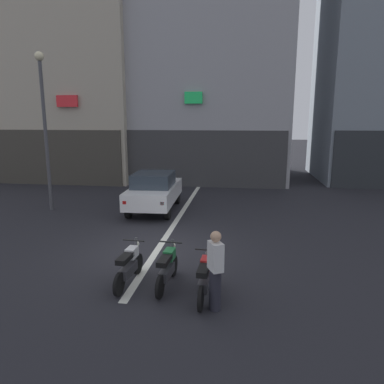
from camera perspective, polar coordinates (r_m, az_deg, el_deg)
The scene contains 10 objects.
ground_plane at distance 10.54m, azimuth -5.79°, elevation -9.55°, with size 120.00×120.00×0.00m, color #232328.
lane_centre_line at distance 16.17m, azimuth -0.73°, elevation -1.92°, with size 0.20×18.00×0.01m, color silver.
building_corner_left at distance 27.14m, azimuth -19.16°, elevation 16.84°, with size 10.95×9.98×13.10m.
building_mid_block at distance 24.98m, azimuth 2.65°, elevation 25.22°, with size 10.03×8.97×19.35m.
car_white_crossing_near at distance 14.91m, azimuth -6.08°, elevation 0.31°, with size 1.91×4.16×1.64m.
street_lamp at distance 15.81m, azimuth -22.76°, elevation 11.24°, with size 0.36×0.36×6.41m.
motorcycle_white_row_leftmost at distance 8.56m, azimuth -10.13°, elevation -11.56°, with size 0.55×1.67×0.98m.
motorcycle_green_row_left_mid at distance 8.34m, azimuth -4.01°, elevation -12.04°, with size 0.55×1.67×0.98m.
motorcycle_red_row_centre at distance 7.87m, azimuth 2.09°, elevation -13.54°, with size 0.55×1.67×0.98m.
person_by_motorcycles at distance 7.22m, azimuth 3.79°, elevation -12.49°, with size 0.36×0.42×1.67m.
Camera 1 is at (2.41, -9.53, 3.81)m, focal length 33.04 mm.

